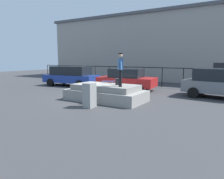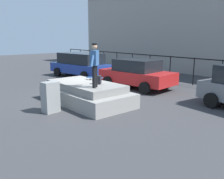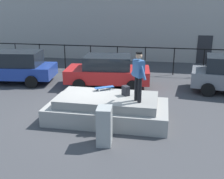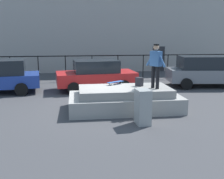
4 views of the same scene
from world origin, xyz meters
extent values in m
plane|color=#38383A|center=(0.00, 0.00, 0.00)|extent=(60.00, 60.00, 0.00)
cube|color=gray|center=(0.86, -0.40, 0.30)|extent=(4.43, 2.28, 0.60)
cube|color=gray|center=(0.86, -0.40, 0.76)|extent=(3.63, 1.87, 0.31)
cylinder|color=black|center=(2.07, -0.83, 1.36)|extent=(0.14, 0.14, 0.88)
cylinder|color=black|center=(1.94, -0.65, 1.36)|extent=(0.14, 0.14, 0.88)
cube|color=#33598C|center=(2.01, -0.74, 2.09)|extent=(0.44, 0.48, 0.58)
cylinder|color=#33598C|center=(2.16, -0.95, 2.06)|extent=(0.31, 0.38, 0.58)
cylinder|color=#33598C|center=(1.85, -0.53, 2.06)|extent=(0.31, 0.38, 0.58)
sphere|color=tan|center=(2.01, -0.74, 2.51)|extent=(0.22, 0.22, 0.22)
cylinder|color=black|center=(2.01, -0.74, 2.61)|extent=(0.29, 0.29, 0.05)
cube|color=#264C8C|center=(0.59, 0.31, 1.02)|extent=(0.76, 0.58, 0.02)
cylinder|color=silver|center=(0.86, 0.36, 0.94)|extent=(0.06, 0.06, 0.06)
cylinder|color=silver|center=(0.75, 0.53, 0.94)|extent=(0.06, 0.06, 0.06)
cylinder|color=silver|center=(0.44, 0.09, 0.94)|extent=(0.06, 0.06, 0.06)
cylinder|color=silver|center=(0.33, 0.26, 0.94)|extent=(0.06, 0.06, 0.06)
cube|color=black|center=(1.51, -0.17, 1.09)|extent=(0.33, 0.34, 0.36)
cube|color=navy|center=(-5.35, 3.54, 0.64)|extent=(4.93, 2.54, 0.65)
cube|color=black|center=(-5.35, 3.54, 1.34)|extent=(3.50, 2.12, 0.75)
cylinder|color=black|center=(-6.92, 4.33, 0.32)|extent=(0.66, 0.30, 0.64)
cylinder|color=black|center=(-6.67, 2.37, 0.32)|extent=(0.66, 0.30, 0.64)
cylinder|color=black|center=(-4.03, 4.72, 0.32)|extent=(0.66, 0.30, 0.64)
cylinder|color=black|center=(-3.77, 2.76, 0.32)|extent=(0.66, 0.30, 0.64)
cube|color=#B21E1E|center=(0.03, 3.72, 0.65)|extent=(4.41, 2.35, 0.66)
cube|color=black|center=(0.03, 3.72, 1.30)|extent=(2.49, 1.93, 0.65)
cylinder|color=black|center=(-1.38, 4.59, 0.32)|extent=(0.66, 0.28, 0.64)
cylinder|color=black|center=(-1.19, 2.61, 0.32)|extent=(0.66, 0.28, 0.64)
cylinder|color=black|center=(1.24, 4.84, 0.32)|extent=(0.66, 0.28, 0.64)
cylinder|color=black|center=(1.43, 2.86, 0.32)|extent=(0.66, 0.28, 0.64)
cube|color=slate|center=(6.33, 3.85, 0.68)|extent=(4.39, 2.38, 0.72)
cube|color=black|center=(6.33, 3.85, 1.40)|extent=(3.11, 2.01, 0.73)
cylinder|color=black|center=(5.16, 4.97, 0.32)|extent=(0.66, 0.29, 0.64)
cylinder|color=black|center=(4.93, 3.05, 0.32)|extent=(0.66, 0.29, 0.64)
cube|color=gray|center=(1.15, -2.25, 0.60)|extent=(0.49, 0.64, 1.20)
cylinder|color=black|center=(-12.00, 6.84, 0.82)|extent=(0.06, 0.06, 1.65)
cylinder|color=black|center=(-10.29, 6.84, 0.82)|extent=(0.06, 0.06, 1.65)
cylinder|color=black|center=(-8.57, 6.84, 0.82)|extent=(0.06, 0.06, 1.65)
cylinder|color=black|center=(-6.86, 6.84, 0.82)|extent=(0.06, 0.06, 1.65)
cylinder|color=black|center=(-5.14, 6.84, 0.82)|extent=(0.06, 0.06, 1.65)
cylinder|color=black|center=(-3.43, 6.84, 0.82)|extent=(0.06, 0.06, 1.65)
cylinder|color=black|center=(-1.71, 6.84, 0.82)|extent=(0.06, 0.06, 1.65)
cylinder|color=black|center=(0.00, 6.84, 0.82)|extent=(0.06, 0.06, 1.65)
cylinder|color=black|center=(1.71, 6.84, 0.82)|extent=(0.06, 0.06, 1.65)
cylinder|color=black|center=(3.43, 6.84, 0.82)|extent=(0.06, 0.06, 1.65)
cylinder|color=black|center=(5.14, 6.84, 0.82)|extent=(0.06, 0.06, 1.65)
cube|color=black|center=(0.00, 6.84, 1.61)|extent=(24.00, 0.04, 0.06)
cube|color=gray|center=(0.00, 13.89, 3.47)|extent=(28.14, 6.70, 6.95)
cube|color=#4C4C51|center=(0.00, 13.89, 7.10)|extent=(28.71, 7.04, 0.30)
cube|color=#262628|center=(5.63, 10.53, 1.00)|extent=(1.00, 0.06, 2.00)
camera|label=1|loc=(7.38, -10.28, 2.35)|focal=34.00mm
camera|label=2|loc=(9.96, -6.72, 2.94)|focal=41.00mm
camera|label=3|loc=(2.79, -9.66, 4.19)|focal=43.78mm
camera|label=4|loc=(-1.06, -10.87, 3.04)|focal=43.52mm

